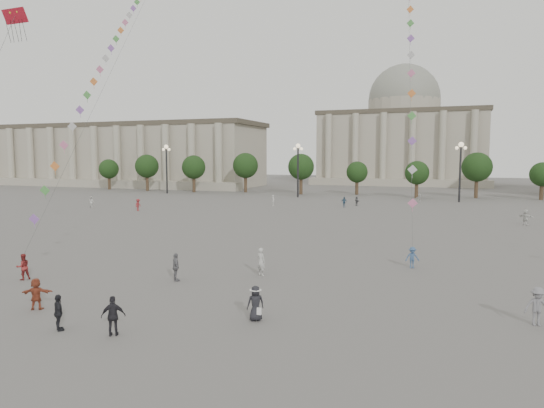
% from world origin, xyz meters
% --- Properties ---
extents(ground, '(360.00, 360.00, 0.00)m').
position_xyz_m(ground, '(0.00, 0.00, 0.00)').
color(ground, '#5E5B59').
rests_on(ground, ground).
extents(hall_west, '(84.00, 26.22, 17.20)m').
position_xyz_m(hall_west, '(-75.00, 93.89, 8.43)').
color(hall_west, '#A79E8C').
rests_on(hall_west, ground).
extents(hall_central, '(48.30, 34.30, 35.50)m').
position_xyz_m(hall_central, '(0.00, 129.22, 14.23)').
color(hall_central, '#A79E8C').
rests_on(hall_central, ground).
extents(tree_row, '(137.12, 5.12, 8.00)m').
position_xyz_m(tree_row, '(0.00, 78.00, 5.39)').
color(tree_row, '#3D2F1E').
rests_on(tree_row, ground).
extents(lamp_post_far_west, '(2.00, 0.90, 10.65)m').
position_xyz_m(lamp_post_far_west, '(-45.00, 70.00, 7.35)').
color(lamp_post_far_west, '#262628').
rests_on(lamp_post_far_west, ground).
extents(lamp_post_mid_west, '(2.00, 0.90, 10.65)m').
position_xyz_m(lamp_post_mid_west, '(-15.00, 70.00, 7.35)').
color(lamp_post_mid_west, '#262628').
rests_on(lamp_post_mid_west, ground).
extents(lamp_post_mid_east, '(2.00, 0.90, 10.65)m').
position_xyz_m(lamp_post_mid_east, '(15.00, 70.00, 7.35)').
color(lamp_post_mid_east, '#262628').
rests_on(lamp_post_mid_east, ground).
extents(person_crowd_0, '(1.07, 0.73, 1.69)m').
position_xyz_m(person_crowd_0, '(-2.56, 54.32, 0.85)').
color(person_crowd_0, '#30506D').
rests_on(person_crowd_0, ground).
extents(person_crowd_1, '(1.07, 0.97, 1.80)m').
position_xyz_m(person_crowd_1, '(-40.47, 40.50, 0.90)').
color(person_crowd_1, silver).
rests_on(person_crowd_1, ground).
extents(person_crowd_2, '(0.72, 1.19, 1.80)m').
position_xyz_m(person_crowd_2, '(-30.69, 39.04, 0.90)').
color(person_crowd_2, maroon).
rests_on(person_crowd_2, ground).
extents(person_crowd_4, '(1.17, 1.38, 1.49)m').
position_xyz_m(person_crowd_4, '(8.33, 68.00, 0.75)').
color(person_crowd_4, silver).
rests_on(person_crowd_4, ground).
extents(person_crowd_6, '(1.34, 0.93, 1.89)m').
position_xyz_m(person_crowd_6, '(17.05, 3.64, 0.95)').
color(person_crowd_6, slate).
rests_on(person_crowd_6, ground).
extents(person_crowd_7, '(1.73, 1.44, 1.86)m').
position_xyz_m(person_crowd_7, '(21.78, 41.94, 0.93)').
color(person_crowd_7, silver).
rests_on(person_crowd_7, ground).
extents(person_crowd_10, '(0.47, 0.68, 1.80)m').
position_xyz_m(person_crowd_10, '(-13.95, 52.55, 0.90)').
color(person_crowd_10, silver).
rests_on(person_crowd_10, ground).
extents(person_crowd_12, '(1.23, 1.33, 1.49)m').
position_xyz_m(person_crowd_12, '(-1.09, 57.64, 0.74)').
color(person_crowd_12, '#595A5E').
rests_on(person_crowd_12, ground).
extents(person_crowd_13, '(0.83, 0.72, 1.94)m').
position_xyz_m(person_crowd_13, '(0.92, 8.33, 0.97)').
color(person_crowd_13, '#B7B7B2').
rests_on(person_crowd_13, ground).
extents(tourist_1, '(1.06, 0.96, 1.73)m').
position_xyz_m(tourist_1, '(-4.22, -4.75, 0.87)').
color(tourist_1, black).
rests_on(tourist_1, ground).
extents(tourist_2, '(1.65, 1.14, 1.71)m').
position_xyz_m(tourist_2, '(-7.72, -2.65, 0.85)').
color(tourist_2, '#974129').
rests_on(tourist_2, ground).
extents(tourist_3, '(1.05, 1.13, 1.86)m').
position_xyz_m(tourist_3, '(-3.80, 5.06, 0.93)').
color(tourist_3, slate).
rests_on(tourist_3, ground).
extents(tourist_4, '(1.16, 0.92, 1.85)m').
position_xyz_m(tourist_4, '(-1.39, -4.41, 0.92)').
color(tourist_4, black).
rests_on(tourist_4, ground).
extents(kite_flyer_0, '(0.97, 1.05, 1.74)m').
position_xyz_m(kite_flyer_0, '(-13.54, 1.93, 0.87)').
color(kite_flyer_0, maroon).
rests_on(kite_flyer_0, ground).
extents(kite_flyer_1, '(1.15, 0.89, 1.57)m').
position_xyz_m(kite_flyer_1, '(10.55, 14.16, 0.79)').
color(kite_flyer_1, '#38557E').
rests_on(kite_flyer_1, ground).
extents(hat_person, '(1.03, 0.95, 1.76)m').
position_xyz_m(hat_person, '(3.96, -0.31, 0.91)').
color(hat_person, black).
rests_on(hat_person, ground).
extents(dragon_kite, '(2.21, 4.48, 19.07)m').
position_xyz_m(dragon_kite, '(-18.39, 6.76, 17.87)').
color(dragon_kite, '#AA1222').
rests_on(dragon_kite, ground).
extents(kite_train_west, '(17.38, 44.85, 62.53)m').
position_xyz_m(kite_train_west, '(-22.46, 25.89, 22.75)').
color(kite_train_west, '#3F3F3F').
rests_on(kite_train_west, ground).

